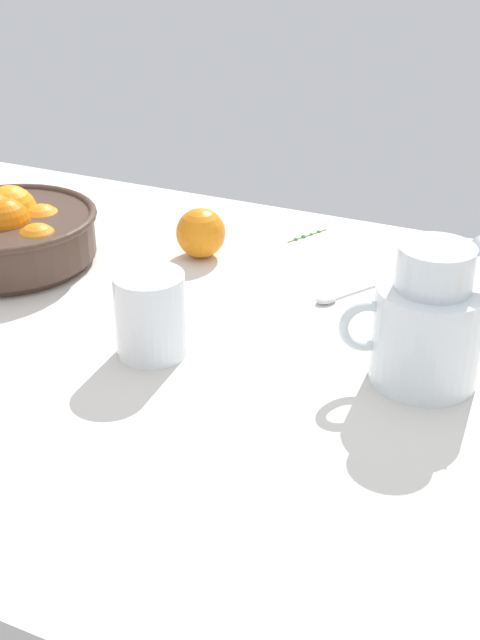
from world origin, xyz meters
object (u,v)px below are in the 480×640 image
fruit_bowl (8,232)px  juice_pitcher (427,331)px  second_glass (151,320)px  loose_orange_2 (201,233)px  spoon (351,292)px

fruit_bowl → juice_pitcher: 65.19cm
juice_pitcher → second_glass: size_ratio=1.64×
fruit_bowl → loose_orange_2: (25.16, 14.21, -1.09)cm
juice_pitcher → fruit_bowl: bearing=174.4°
fruit_bowl → second_glass: fruit_bowl is taller
second_glass → loose_orange_2: (-7.85, 28.70, -0.82)cm
spoon → second_glass: bearing=-124.1°
juice_pitcher → loose_orange_2: size_ratio=2.30×
second_glass → spoon: second_glass is taller
fruit_bowl → loose_orange_2: 28.92cm
fruit_bowl → spoon: (50.39, 11.22, -4.48)cm
juice_pitcher → loose_orange_2: juice_pitcher is taller
fruit_bowl → juice_pitcher: bearing=-5.6°
spoon → juice_pitcher: bearing=-50.5°
second_glass → loose_orange_2: 29.76cm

